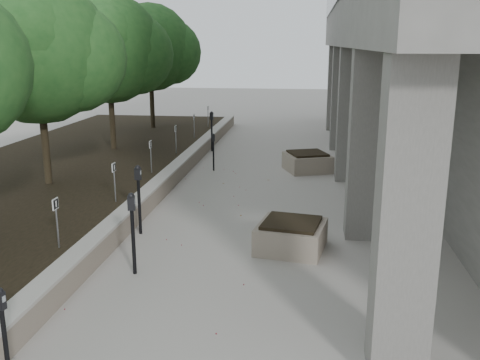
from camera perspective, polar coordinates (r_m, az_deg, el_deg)
The scene contains 19 objects.
retaining_wall at distance 15.36m, azimuth -8.05°, elevation -0.26°, with size 0.39×26.00×0.50m, color gray, non-canonical shape.
planting_bed at distance 16.72m, azimuth -20.28°, elevation -0.00°, with size 7.00×26.00×0.40m, color black.
crabapple_tree_3 at distance 15.08m, azimuth -20.60°, elevation 9.77°, with size 4.60×4.00×5.44m, color #1F4F1E, non-canonical shape.
crabapple_tree_4 at distance 19.64m, azimuth -13.78°, elevation 11.13°, with size 4.60×4.00×5.44m, color #1F4F1E, non-canonical shape.
crabapple_tree_5 at distance 24.37m, azimuth -9.53°, elevation 11.89°, with size 4.60×4.00×5.44m, color #1F4F1E, non-canonical shape.
parking_sign_3 at distance 10.43m, azimuth -18.94°, elevation -4.39°, with size 0.04×0.22×0.96m, color black, non-canonical shape.
parking_sign_4 at distance 13.07m, azimuth -13.24°, elevation -0.26°, with size 0.04×0.22×0.96m, color black, non-canonical shape.
parking_sign_5 at distance 15.83m, azimuth -9.49°, elevation 2.46°, with size 0.04×0.22×0.96m, color black, non-canonical shape.
parking_sign_6 at distance 18.67m, azimuth -6.86°, elevation 4.35°, with size 0.04×0.22×0.96m, color black, non-canonical shape.
parking_sign_7 at distance 21.55m, azimuth -4.92°, elevation 5.74°, with size 0.04×0.22×0.96m, color black, non-canonical shape.
parking_sign_8 at distance 24.46m, azimuth -3.43°, elevation 6.80°, with size 0.04×0.22×0.96m, color black, non-canonical shape.
parking_meter_1 at distance 7.25m, azimuth -23.81°, elevation -15.20°, with size 0.13×0.09×1.33m, color black, non-canonical shape.
parking_meter_2 at distance 9.84m, azimuth -11.35°, elevation -5.66°, with size 0.15×0.11×1.54m, color black, non-canonical shape.
parking_meter_3 at distance 11.87m, azimuth -10.72°, elevation -2.09°, with size 0.15×0.11×1.56m, color black, non-canonical shape.
parking_meter_4 at distance 17.61m, azimuth -2.85°, elevation 2.99°, with size 0.12×0.09×1.25m, color black, non-canonical shape.
parking_meter_5 at distance 20.85m, azimuth -3.03°, elevation 5.21°, with size 0.15×0.11×1.56m, color black, non-canonical shape.
planter_front at distance 10.97m, azimuth 5.48°, elevation -5.89°, with size 1.30×1.30×0.61m, color gray, non-canonical shape.
planter_back at distance 17.77m, azimuth 7.20°, elevation 1.97°, with size 1.34×1.34×0.63m, color gray, non-canonical shape.
berry_scatter at distance 11.33m, azimuth -4.86°, elevation -6.79°, with size 3.30×14.10×0.02m, color maroon, non-canonical shape.
Camera 1 is at (2.20, -5.32, 4.09)m, focal length 39.97 mm.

